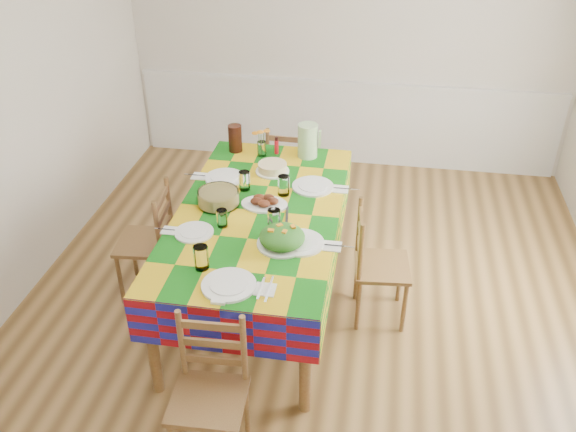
% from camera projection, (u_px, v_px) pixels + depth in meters
% --- Properties ---
extents(room, '(4.58, 5.08, 2.78)m').
position_uv_depth(room, '(318.00, 148.00, 3.97)').
color(room, brown).
rests_on(room, ground).
extents(wainscot, '(4.41, 0.06, 0.92)m').
position_uv_depth(wainscot, '(345.00, 120.00, 6.50)').
color(wainscot, silver).
rests_on(wainscot, room).
extents(dining_table, '(1.15, 2.13, 0.83)m').
position_uv_depth(dining_table, '(259.00, 222.00, 4.35)').
color(dining_table, brown).
rests_on(dining_table, room).
extents(setting_near_head, '(0.53, 0.35, 0.16)m').
position_uv_depth(setting_near_head, '(220.00, 275.00, 3.62)').
color(setting_near_head, white).
rests_on(setting_near_head, dining_table).
extents(setting_left_near, '(0.48, 0.28, 0.13)m').
position_uv_depth(setting_left_near, '(203.00, 227.00, 4.07)').
color(setting_left_near, white).
rests_on(setting_left_near, dining_table).
extents(setting_left_far, '(0.55, 0.33, 0.15)m').
position_uv_depth(setting_left_far, '(231.00, 179.00, 4.63)').
color(setting_left_far, white).
rests_on(setting_left_far, dining_table).
extents(setting_right_near, '(0.59, 0.34, 0.15)m').
position_uv_depth(setting_right_near, '(292.00, 234.00, 3.99)').
color(setting_right_near, white).
rests_on(setting_right_near, dining_table).
extents(setting_right_far, '(0.59, 0.34, 0.15)m').
position_uv_depth(setting_right_far, '(303.00, 186.00, 4.53)').
color(setting_right_far, white).
rests_on(setting_right_far, dining_table).
extents(meat_platter, '(0.34, 0.24, 0.07)m').
position_uv_depth(meat_platter, '(264.00, 202.00, 4.35)').
color(meat_platter, white).
rests_on(meat_platter, dining_table).
extents(salad_platter, '(0.33, 0.33, 0.14)m').
position_uv_depth(salad_platter, '(282.00, 238.00, 3.92)').
color(salad_platter, white).
rests_on(salad_platter, dining_table).
extents(pasta_bowl, '(0.30, 0.30, 0.11)m').
position_uv_depth(pasta_bowl, '(218.00, 198.00, 4.35)').
color(pasta_bowl, white).
rests_on(pasta_bowl, dining_table).
extents(cake, '(0.27, 0.27, 0.07)m').
position_uv_depth(cake, '(272.00, 168.00, 4.77)').
color(cake, white).
rests_on(cake, dining_table).
extents(serving_utensils, '(0.15, 0.32, 0.01)m').
position_uv_depth(serving_utensils, '(283.00, 219.00, 4.20)').
color(serving_utensils, black).
rests_on(serving_utensils, dining_table).
extents(flower_vase, '(0.15, 0.12, 0.24)m').
position_uv_depth(flower_vase, '(261.00, 145.00, 4.98)').
color(flower_vase, white).
rests_on(flower_vase, dining_table).
extents(hot_sauce, '(0.04, 0.04, 0.15)m').
position_uv_depth(hot_sauce, '(277.00, 145.00, 5.02)').
color(hot_sauce, red).
rests_on(hot_sauce, dining_table).
extents(green_pitcher, '(0.16, 0.16, 0.28)m').
position_uv_depth(green_pitcher, '(308.00, 141.00, 4.95)').
color(green_pitcher, '#A4CF92').
rests_on(green_pitcher, dining_table).
extents(tea_pitcher, '(0.11, 0.11, 0.23)m').
position_uv_depth(tea_pitcher, '(235.00, 138.00, 5.04)').
color(tea_pitcher, black).
rests_on(tea_pitcher, dining_table).
extents(name_card, '(0.08, 0.03, 0.02)m').
position_uv_depth(name_card, '(218.00, 302.00, 3.45)').
color(name_card, white).
rests_on(name_card, dining_table).
extents(chair_near, '(0.43, 0.41, 0.93)m').
position_uv_depth(chair_near, '(210.00, 394.00, 3.37)').
color(chair_near, brown).
rests_on(chair_near, room).
extents(chair_far, '(0.41, 0.39, 0.90)m').
position_uv_depth(chair_far, '(290.00, 170.00, 5.63)').
color(chair_far, brown).
rests_on(chair_far, room).
extents(chair_left, '(0.43, 0.44, 0.93)m').
position_uv_depth(chair_left, '(150.00, 242.00, 4.62)').
color(chair_left, brown).
rests_on(chair_left, room).
extents(chair_right, '(0.42, 0.44, 0.92)m').
position_uv_depth(chair_right, '(376.00, 266.00, 4.38)').
color(chair_right, brown).
rests_on(chair_right, room).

